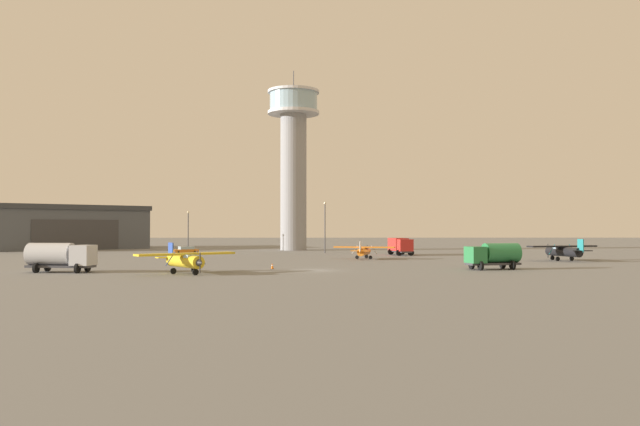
# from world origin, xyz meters

# --- Properties ---
(ground_plane) EXTENTS (400.00, 400.00, 0.00)m
(ground_plane) POSITION_xyz_m (0.00, 0.00, 0.00)
(ground_plane) COLOR slate
(control_tower) EXTENTS (10.31, 10.31, 35.92)m
(control_tower) POSITION_xyz_m (-3.86, 57.98, 19.60)
(control_tower) COLOR gray
(control_tower) RESTS_ON ground_plane
(hangar) EXTENTS (37.18, 35.39, 9.11)m
(hangar) POSITION_xyz_m (-53.12, 65.99, 4.57)
(hangar) COLOR #4C5159
(hangar) RESTS_ON ground_plane
(airplane_orange) EXTENTS (8.92, 6.97, 2.63)m
(airplane_orange) POSITION_xyz_m (7.34, 23.26, 1.23)
(airplane_orange) COLOR orange
(airplane_orange) RESTS_ON ground_plane
(airplane_black) EXTENTS (10.32, 8.08, 3.05)m
(airplane_black) POSITION_xyz_m (34.37, 18.13, 1.42)
(airplane_black) COLOR black
(airplane_black) RESTS_ON ground_plane
(airplane_yellow) EXTENTS (9.18, 7.91, 3.03)m
(airplane_yellow) POSITION_xyz_m (-12.92, -4.66, 1.42)
(airplane_yellow) COLOR gold
(airplane_yellow) RESTS_ON ground_plane
(truck_box_red) EXTENTS (3.82, 6.85, 2.79)m
(truck_box_red) POSITION_xyz_m (14.37, 35.96, 1.61)
(truck_box_red) COLOR #38383D
(truck_box_red) RESTS_ON ground_plane
(truck_fuel_tanker_silver) EXTENTS (7.04, 3.74, 3.02)m
(truck_fuel_tanker_silver) POSITION_xyz_m (-26.08, -2.62, 1.71)
(truck_fuel_tanker_silver) COLOR #38383D
(truck_fuel_tanker_silver) RESTS_ON ground_plane
(truck_fuel_tanker_green) EXTENTS (6.26, 3.92, 2.88)m
(truck_fuel_tanker_green) POSITION_xyz_m (19.81, 1.18, 1.61)
(truck_fuel_tanker_green) COLOR #38383D
(truck_fuel_tanker_green) RESTS_ON ground_plane
(car_orange) EXTENTS (4.58, 3.63, 1.37)m
(car_orange) POSITION_xyz_m (-21.55, 39.06, 0.74)
(car_orange) COLOR orange
(car_orange) RESTS_ON ground_plane
(light_post_west) EXTENTS (0.44, 0.44, 7.66)m
(light_post_west) POSITION_xyz_m (-23.79, 52.84, 4.63)
(light_post_west) COLOR #38383D
(light_post_west) RESTS_ON ground_plane
(light_post_east) EXTENTS (0.44, 0.44, 9.13)m
(light_post_east) POSITION_xyz_m (2.16, 44.58, 5.40)
(light_post_east) COLOR #38383D
(light_post_east) RESTS_ON ground_plane
(traffic_cone_near_left) EXTENTS (0.36, 0.36, 0.68)m
(traffic_cone_near_left) POSITION_xyz_m (-4.56, 2.06, 0.34)
(traffic_cone_near_left) COLOR black
(traffic_cone_near_left) RESTS_ON ground_plane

